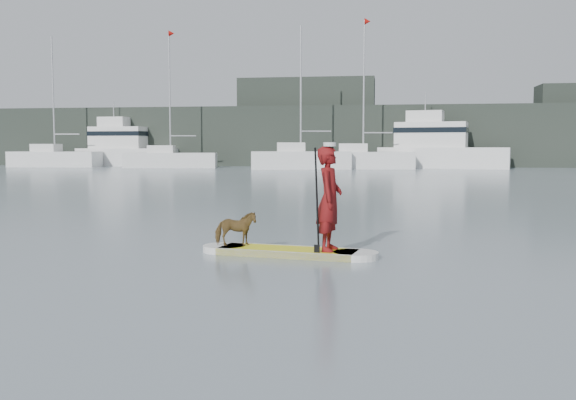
# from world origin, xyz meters

# --- Properties ---
(ground) EXTENTS (140.00, 140.00, 0.00)m
(ground) POSITION_xyz_m (0.00, 0.00, 0.00)
(ground) COLOR slate
(ground) RESTS_ON ground
(paddleboard) EXTENTS (3.27, 1.20, 0.12)m
(paddleboard) POSITION_xyz_m (-3.37, -1.52, 0.06)
(paddleboard) COLOR yellow
(paddleboard) RESTS_ON ground
(paddler) EXTENTS (0.50, 0.71, 1.84)m
(paddler) POSITION_xyz_m (-2.62, -1.65, 1.04)
(paddler) COLOR maroon
(paddler) RESTS_ON paddleboard
(white_cap) EXTENTS (0.22, 0.22, 0.07)m
(white_cap) POSITION_xyz_m (-2.62, -1.65, 2.00)
(white_cap) COLOR silver
(white_cap) RESTS_ON paddler
(dog) EXTENTS (0.82, 0.52, 0.64)m
(dog) POSITION_xyz_m (-4.38, -1.36, 0.44)
(dog) COLOR brown
(dog) RESTS_ON paddleboard
(paddle) EXTENTS (0.10, 0.30, 2.00)m
(paddle) POSITION_xyz_m (-2.81, -1.90, 0.80)
(paddle) COLOR black
(paddle) RESTS_ON ground
(sailboat_a) EXTENTS (8.79, 3.08, 12.61)m
(sailboat_a) POSITION_xyz_m (-33.89, 45.76, 0.88)
(sailboat_a) COLOR white
(sailboat_a) RESTS_ON ground
(sailboat_b) EXTENTS (8.86, 4.07, 12.68)m
(sailboat_b) POSITION_xyz_m (-21.82, 45.02, 0.88)
(sailboat_b) COLOR white
(sailboat_b) RESTS_ON ground
(sailboat_c) EXTENTS (9.00, 4.39, 12.38)m
(sailboat_c) POSITION_xyz_m (-9.21, 42.94, 0.92)
(sailboat_c) COLOR white
(sailboat_c) RESTS_ON ground
(sailboat_d) EXTENTS (9.12, 3.35, 13.21)m
(sailboat_d) POSITION_xyz_m (-3.84, 44.75, 0.94)
(sailboat_d) COLOR white
(sailboat_d) RESTS_ON ground
(motor_yacht_a) EXTENTS (12.03, 5.78, 6.93)m
(motor_yacht_a) POSITION_xyz_m (2.96, 47.52, 1.95)
(motor_yacht_a) COLOR white
(motor_yacht_a) RESTS_ON ground
(motor_yacht_b) EXTENTS (10.06, 3.78, 6.55)m
(motor_yacht_b) POSITION_xyz_m (-28.09, 49.10, 1.84)
(motor_yacht_b) COLOR white
(motor_yacht_b) RESTS_ON ground
(shore_mass) EXTENTS (90.00, 6.00, 6.00)m
(shore_mass) POSITION_xyz_m (0.00, 53.00, 3.00)
(shore_mass) COLOR black
(shore_mass) RESTS_ON ground
(shore_building_west) EXTENTS (14.00, 4.00, 9.00)m
(shore_building_west) POSITION_xyz_m (-10.00, 54.00, 4.50)
(shore_building_west) COLOR black
(shore_building_west) RESTS_ON ground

